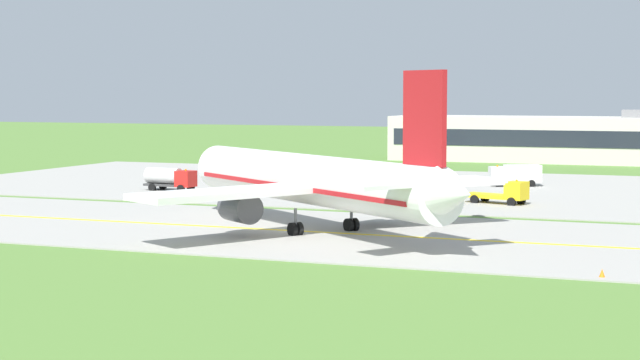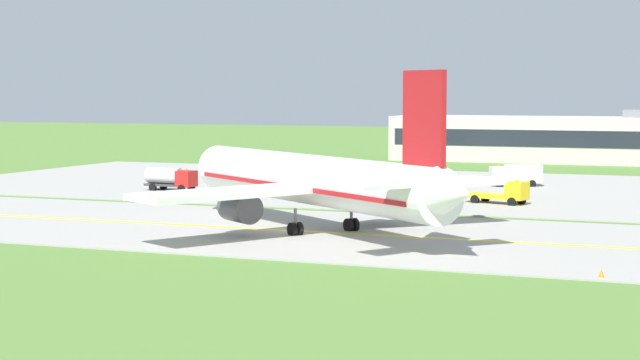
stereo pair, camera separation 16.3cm
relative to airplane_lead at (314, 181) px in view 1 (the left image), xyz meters
The scene contains 10 objects.
ground_plane 4.47m from the airplane_lead, 158.22° to the right, with size 500.00×500.00×0.00m, color #517A33.
taxiway_strip 4.42m from the airplane_lead, 158.22° to the right, with size 240.00×28.00×0.10m, color #9E9B93.
apron_pad 42.41m from the airplane_lead, 78.50° to the left, with size 140.00×52.00×0.10m, color #9E9B93.
taxiway_centreline 4.37m from the airplane_lead, 158.22° to the right, with size 220.00×0.60×0.01m, color yellow.
airplane_lead is the anchor object (origin of this frame).
service_truck_baggage 47.16m from the airplane_lead, 81.62° to the left, with size 6.31×4.36×2.60m.
service_truck_fuel 28.05m from the airplane_lead, 69.01° to the left, with size 6.72×3.82×2.59m.
service_truck_catering 38.81m from the airplane_lead, 136.88° to the left, with size 6.15×2.73×2.65m.
terminal_building 94.05m from the airplane_lead, 86.88° to the left, with size 55.16×12.62×8.44m.
traffic_cone_near_edge 27.98m from the airplane_lead, 29.17° to the right, with size 0.44×0.44×0.60m, color orange.
Camera 1 is at (33.50, -78.14, 11.23)m, focal length 59.90 mm.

